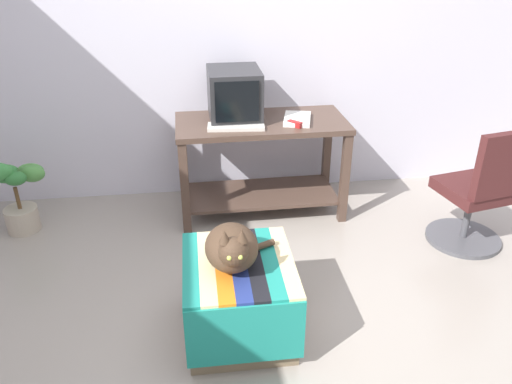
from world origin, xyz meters
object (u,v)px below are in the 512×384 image
Objects in this scene: tv_monitor at (234,95)px; office_chair at (478,196)px; desk at (261,151)px; stapler at (295,124)px; book at (297,119)px; cat at (232,248)px; potted_plant at (17,193)px; keyboard at (236,127)px; ottoman_with_blanket at (239,298)px.

tv_monitor is 0.50× the size of office_chair.
stapler is at bearing -36.38° from desk.
stapler is (-0.04, -0.12, 0.00)m from book.
tv_monitor reaches higher than cat.
desk reaches higher than potted_plant.
cat is (-0.34, -1.39, 0.07)m from desk.
keyboard is at bearing -154.32° from book.
desk reaches higher than cat.
tv_monitor is 1.15× the size of cat.
potted_plant is (-1.80, -0.07, -0.20)m from desk.
cat is 3.50× the size of stapler.
tv_monitor is 1.60m from ottoman_with_blanket.
ottoman_with_blanket is 1.84m from office_chair.
book is at bearing -41.43° from office_chair.
cat is (-0.03, -0.03, 0.34)m from ottoman_with_blanket.
tv_monitor is at bearing 84.06° from cat.
tv_monitor is 1.10× the size of keyboard.
desk is 4.36× the size of book.
office_chair is (1.70, 0.67, 0.16)m from ottoman_with_blanket.
book is at bearing 27.28° from stapler.
potted_plant is at bearing 139.23° from ottoman_with_blanket.
office_chair is 1.35m from stapler.
keyboard is 1.66m from potted_plant.
keyboard is 0.42m from stapler.
ottoman_with_blanket is at bearing -156.90° from stapler.
office_chair reaches higher than keyboard.
ottoman_with_blanket is 0.35m from cat.
desk is at bearing -38.02° from office_chair.
desk is 2.15× the size of potted_plant.
tv_monitor reaches higher than ottoman_with_blanket.
ottoman_with_blanket is 1.13× the size of potted_plant.
potted_plant is at bearing -177.70° from keyboard.
potted_plant is (-1.60, 0.06, -0.46)m from keyboard.
stapler is at bearing -36.07° from office_chair.
book is 0.33× the size of office_chair.
desk is 11.51× the size of stapler.
cat is at bearing -42.01° from potted_plant.
cat is at bearing -96.63° from tv_monitor.
potted_plant is (-2.06, -0.03, -0.46)m from book.
book is 0.12m from stapler.
cat is (-0.60, -1.34, -0.19)m from book.
potted_plant is at bearing 134.21° from stapler.
potted_plant is at bearing -175.69° from tv_monitor.
keyboard is at bearing -93.73° from tv_monitor.
keyboard is 1.34m from ottoman_with_blanket.
potted_plant is at bearing -165.15° from book.
keyboard reaches higher than cat.
desk is 0.47m from tv_monitor.
tv_monitor reaches higher than potted_plant.
potted_plant reaches higher than ottoman_with_blanket.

